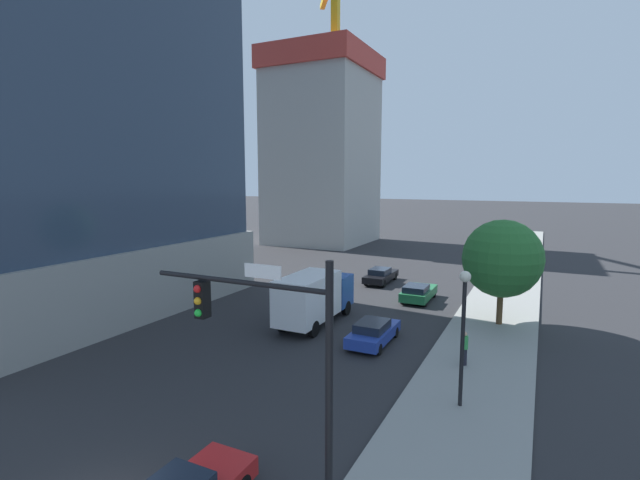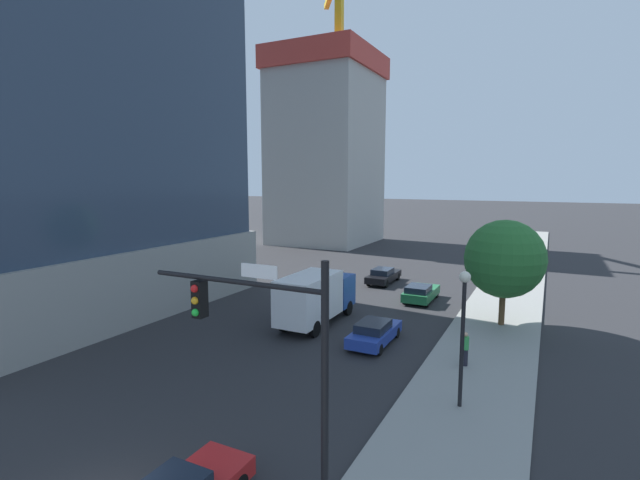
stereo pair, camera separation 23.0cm
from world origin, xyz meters
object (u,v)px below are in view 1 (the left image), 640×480
car_black (381,275)px  car_green (418,292)px  car_blue (373,332)px  pedestrian_green_shirt (464,348)px  traffic_light_pole (272,343)px  street_tree (502,259)px  box_truck (314,296)px  street_lamp (464,318)px  construction_building (323,140)px

car_black → car_green: 6.42m
car_blue → pedestrian_green_shirt: 5.18m
car_black → car_green: (4.50, -4.59, 0.00)m
traffic_light_pole → street_tree: (4.06, 19.87, -0.56)m
pedestrian_green_shirt → box_truck: bearing=163.7°
car_black → car_green: size_ratio=1.11×
street_lamp → pedestrian_green_shirt: 5.05m
street_lamp → box_truck: 12.38m
car_blue → pedestrian_green_shirt: size_ratio=2.63×
construction_building → street_lamp: (26.26, -41.72, -10.93)m
street_lamp → box_truck: (-10.04, 6.98, -1.92)m
construction_building → car_green: bearing=-51.8°
box_truck → street_tree: bearing=24.4°
construction_building → car_blue: construction_building is taller
car_green → pedestrian_green_shirt: 12.26m
construction_building → traffic_light_pole: bearing=-65.6°
street_tree → pedestrian_green_shirt: 8.26m
car_black → pedestrian_green_shirt: pedestrian_green_shirt is taller
construction_building → traffic_light_pole: construction_building is taller
street_lamp → car_black: (-10.04, 19.96, -3.07)m
car_black → car_green: car_green is taller
car_blue → box_truck: 4.91m
car_blue → pedestrian_green_shirt: (5.04, -1.17, 0.33)m
traffic_light_pole → car_blue: traffic_light_pole is taller
street_lamp → car_blue: size_ratio=1.25×
traffic_light_pole → box_truck: traffic_light_pole is taller
car_green → car_blue: size_ratio=0.99×
traffic_light_pole → box_truck: bearing=113.0°
car_green → box_truck: size_ratio=0.61×
construction_building → traffic_light_pole: (22.64, -49.86, -9.84)m
pedestrian_green_shirt → street_tree: bearing=82.8°
construction_building → pedestrian_green_shirt: bearing=-55.5°
construction_building → street_lamp: construction_building is taller
street_lamp → pedestrian_green_shirt: (-0.51, 4.20, -2.75)m
box_truck → pedestrian_green_shirt: bearing=-16.3°
traffic_light_pole → car_green: traffic_light_pole is taller
street_lamp → traffic_light_pole: bearing=-114.0°
street_tree → car_green: 7.88m
street_lamp → street_tree: street_tree is taller
street_lamp → car_black: size_ratio=1.14×
street_tree → car_black: size_ratio=1.36×
car_green → pedestrian_green_shirt: bearing=-65.7°
street_tree → traffic_light_pole: bearing=-101.5°
street_tree → car_black: street_tree is taller
car_black → pedestrian_green_shirt: (9.54, -15.76, 0.33)m
box_truck → pedestrian_green_shirt: size_ratio=4.26×
construction_building → pedestrian_green_shirt: construction_building is taller
street_tree → pedestrian_green_shirt: (-0.95, -7.53, -3.27)m
construction_building → box_truck: (16.22, -34.74, -12.84)m
traffic_light_pole → car_blue: bearing=98.1°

